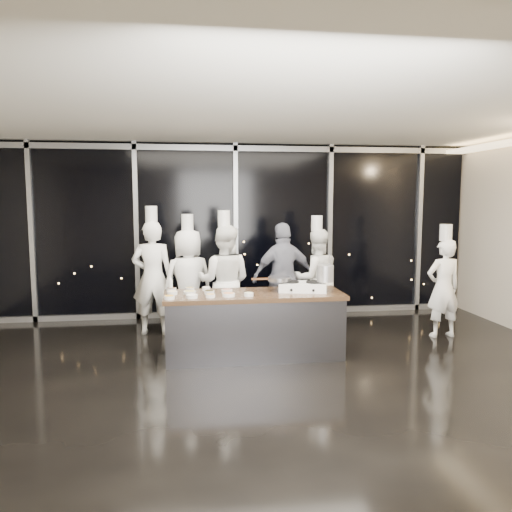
{
  "coord_description": "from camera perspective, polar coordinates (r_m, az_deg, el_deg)",
  "views": [
    {
      "loc": [
        -0.91,
        -5.8,
        2.2
      ],
      "look_at": [
        0.07,
        1.2,
        1.38
      ],
      "focal_mm": 35.0,
      "sensor_mm": 36.0,
      "label": 1
    }
  ],
  "objects": [
    {
      "name": "window_wall",
      "position": [
        9.3,
        -2.36,
        2.93
      ],
      "size": [
        8.9,
        0.11,
        3.2
      ],
      "color": "black",
      "rests_on": "ground"
    },
    {
      "name": "demo_counter",
      "position": [
        6.99,
        -0.24,
        -7.83
      ],
      "size": [
        2.46,
        0.86,
        0.9
      ],
      "color": "#38383D",
      "rests_on": "ground"
    },
    {
      "name": "ground",
      "position": [
        6.27,
        0.9,
        -13.88
      ],
      "size": [
        9.0,
        9.0,
        0.0
      ],
      "primitive_type": "plane",
      "color": "black",
      "rests_on": "ground"
    },
    {
      "name": "chef_left",
      "position": [
        8.12,
        -7.74,
        -2.84
      ],
      "size": [
        0.97,
        0.8,
        1.95
      ],
      "rotation": [
        0.0,
        0.0,
        3.49
      ],
      "color": "white",
      "rests_on": "ground"
    },
    {
      "name": "prep_bowls",
      "position": [
        6.8,
        -6.28,
        -4.21
      ],
      "size": [
        1.18,
        0.71,
        0.05
      ],
      "color": "silver",
      "rests_on": "demo_counter"
    },
    {
      "name": "guest",
      "position": [
        8.25,
        3.17,
        -2.42
      ],
      "size": [
        1.12,
        0.61,
        1.8
      ],
      "rotation": [
        0.0,
        0.0,
        3.31
      ],
      "color": "#121833",
      "rests_on": "ground"
    },
    {
      "name": "frying_pan",
      "position": [
        7.03,
        2.61,
        -2.63
      ],
      "size": [
        0.58,
        0.39,
        0.05
      ],
      "rotation": [
        0.0,
        0.0,
        -0.23
      ],
      "color": "slate",
      "rests_on": "stove"
    },
    {
      "name": "chef_center",
      "position": [
        7.88,
        -3.64,
        -2.87
      ],
      "size": [
        1.01,
        0.88,
        2.01
      ],
      "rotation": [
        0.0,
        0.0,
        2.87
      ],
      "color": "white",
      "rests_on": "ground"
    },
    {
      "name": "chef_side",
      "position": [
        8.43,
        20.63,
        -3.29
      ],
      "size": [
        0.6,
        0.42,
        1.79
      ],
      "rotation": [
        0.0,
        0.0,
        3.22
      ],
      "color": "white",
      "rests_on": "ground"
    },
    {
      "name": "squeeze_bottle",
      "position": [
        7.1,
        -9.74,
        -3.17
      ],
      "size": [
        0.06,
        0.06,
        0.21
      ],
      "color": "white",
      "rests_on": "demo_counter"
    },
    {
      "name": "chef_far_left",
      "position": [
        8.2,
        -11.72,
        -2.33
      ],
      "size": [
        0.72,
        0.52,
        2.08
      ],
      "rotation": [
        0.0,
        0.0,
        3.02
      ],
      "color": "white",
      "rests_on": "ground"
    },
    {
      "name": "chef_right",
      "position": [
        8.5,
        6.87,
        -2.54
      ],
      "size": [
        0.87,
        0.71,
        1.91
      ],
      "rotation": [
        0.0,
        0.0,
        3.23
      ],
      "color": "white",
      "rests_on": "ground"
    },
    {
      "name": "stock_pot",
      "position": [
        7.01,
        7.93,
        -1.98
      ],
      "size": [
        0.28,
        0.28,
        0.23
      ],
      "primitive_type": "cylinder",
      "rotation": [
        0.0,
        0.0,
        -0.23
      ],
      "color": "#AAAAAC",
      "rests_on": "stove"
    },
    {
      "name": "room_shell",
      "position": [
        5.9,
        2.64,
        7.08
      ],
      "size": [
        9.02,
        7.02,
        3.21
      ],
      "color": "beige",
      "rests_on": "ground"
    },
    {
      "name": "stove",
      "position": [
        7.04,
        5.33,
        -3.49
      ],
      "size": [
        0.72,
        0.54,
        0.14
      ],
      "rotation": [
        0.0,
        0.0,
        -0.23
      ],
      "color": "white",
      "rests_on": "demo_counter"
    }
  ]
}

